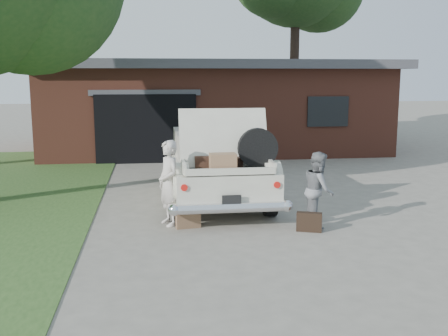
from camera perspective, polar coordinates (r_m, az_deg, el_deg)
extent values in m
plane|color=gray|center=(9.38, 0.50, -7.27)|extent=(90.00, 90.00, 0.00)
cube|color=brown|center=(20.52, -1.37, 6.47)|extent=(12.00, 7.00, 3.00)
cube|color=#4C4C51|center=(20.49, -1.39, 11.08)|extent=(12.80, 7.80, 0.30)
cube|color=black|center=(16.99, -8.48, 4.25)|extent=(3.20, 0.30, 2.20)
cube|color=#4C4C51|center=(16.84, -8.58, 8.12)|extent=(3.50, 0.12, 0.18)
cube|color=black|center=(17.84, 11.23, 6.05)|extent=(1.40, 0.08, 1.00)
cylinder|color=#38281E|center=(26.07, 7.65, 10.85)|extent=(0.44, 0.44, 6.35)
cube|color=beige|center=(12.06, -1.11, -0.17)|extent=(1.99, 5.20, 0.68)
cube|color=beige|center=(12.27, -1.29, 2.83)|extent=(1.72, 2.08, 0.54)
cube|color=black|center=(13.25, -1.79, 3.28)|extent=(1.61, 0.09, 0.46)
cube|color=black|center=(11.31, -0.71, 2.10)|extent=(1.61, 0.09, 0.46)
cylinder|color=black|center=(10.32, -4.97, -3.71)|extent=(0.23, 0.69, 0.69)
cylinder|color=black|center=(10.57, 4.99, -3.38)|extent=(0.23, 0.69, 0.69)
cylinder|color=black|center=(13.78, -5.77, -0.22)|extent=(0.23, 0.69, 0.69)
cylinder|color=black|center=(13.96, 1.75, -0.04)|extent=(0.23, 0.69, 0.69)
cylinder|color=silver|center=(9.54, 0.82, -4.37)|extent=(2.13, 0.19, 0.19)
cylinder|color=#A5140F|center=(9.43, -4.37, -2.10)|extent=(0.13, 0.10, 0.12)
cylinder|color=#A5140F|center=(9.69, 5.75, -1.80)|extent=(0.13, 0.10, 0.12)
cube|color=black|center=(9.49, 0.84, -3.49)|extent=(0.35, 0.02, 0.18)
cube|color=black|center=(10.07, 0.24, -0.15)|extent=(1.61, 1.15, 0.04)
cube|color=beige|center=(9.97, -4.50, 0.32)|extent=(0.07, 1.14, 0.19)
cube|color=beige|center=(10.20, 4.86, 0.54)|extent=(0.07, 1.14, 0.19)
cube|color=beige|center=(9.50, 0.73, -0.39)|extent=(1.66, 0.07, 0.12)
cube|color=beige|center=(10.33, -0.04, 3.34)|extent=(1.75, 0.49, 1.12)
cube|color=#472B1E|center=(10.27, -1.32, 0.81)|extent=(0.70, 0.45, 0.22)
cube|color=#9B704F|center=(9.70, -0.12, 0.60)|extent=(0.49, 0.32, 0.34)
cube|color=black|center=(10.24, 0.14, 0.70)|extent=(0.64, 0.42, 0.20)
cylinder|color=black|center=(10.06, 3.70, 2.17)|extent=(0.77, 0.17, 0.77)
imported|color=beige|center=(9.85, -6.04, -1.64)|extent=(0.58, 0.69, 1.61)
imported|color=slate|center=(9.87, 10.25, -2.31)|extent=(0.64, 0.76, 1.41)
cube|color=brown|center=(9.76, -3.92, -5.52)|extent=(0.47, 0.22, 0.35)
cube|color=black|center=(9.65, 9.26, -5.82)|extent=(0.48, 0.29, 0.35)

